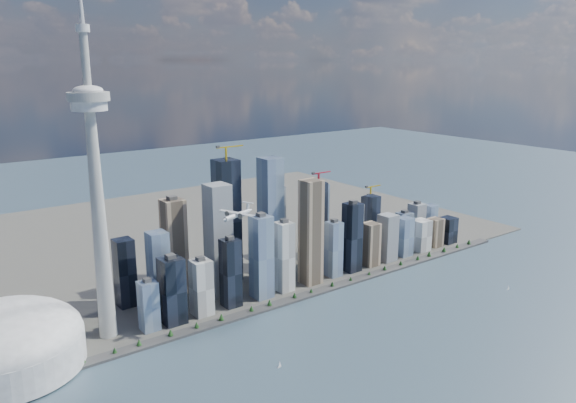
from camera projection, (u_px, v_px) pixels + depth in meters
ground at (402, 361)px, 772.15m from camera, size 4000.00×4000.00×0.00m
seawall at (293, 299)px, 966.40m from camera, size 1100.00×22.00×4.00m
land at (177, 236)px, 1317.03m from camera, size 1400.00×900.00×3.00m
shoreline_trees at (293, 296)px, 964.74m from camera, size 960.53×7.20×8.80m
skyscraper_cluster at (290, 238)px, 1049.70m from camera, size 736.00×142.00×253.53m
needle_tower at (96, 183)px, 782.69m from camera, size 56.00×56.00×550.50m
dome_stadium at (5, 343)px, 742.13m from camera, size 200.00×200.00×86.00m
airplane at (238, 214)px, 805.77m from camera, size 65.21×58.41×16.49m
sailboat_west at (279, 365)px, 756.38m from camera, size 7.02×2.42×9.71m
sailboat_east at (508, 288)px, 1012.37m from camera, size 6.20×1.85×8.61m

